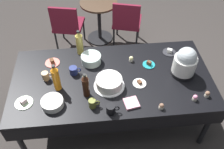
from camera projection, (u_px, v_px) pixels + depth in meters
ground at (112, 116)px, 3.24m from camera, size 9.00×9.00×0.00m
potluck_table at (112, 81)px, 2.74m from camera, size 2.20×1.10×0.75m
frosted_layer_cake at (109, 83)px, 2.57m from camera, size 0.33×0.33×0.12m
slow_cooker at (185, 63)px, 2.62m from camera, size 0.26×0.26×0.35m
glass_salad_bowl at (91, 59)px, 2.84m from camera, size 0.23×0.23×0.09m
ceramic_snack_bowl at (52, 103)px, 2.41m from camera, size 0.22×0.22×0.07m
dessert_plate_sage at (24, 102)px, 2.45m from camera, size 0.18×0.18×0.05m
dessert_plate_teal at (149, 64)px, 2.83m from camera, size 0.14×0.14×0.05m
dessert_plate_coral at (52, 62)px, 2.85m from camera, size 0.17×0.17×0.06m
dessert_plate_charcoal at (169, 52)px, 2.98m from camera, size 0.16×0.16×0.05m
dessert_plate_white at (139, 83)px, 2.63m from camera, size 0.15×0.15×0.04m
cupcake_lemon at (131, 59)px, 2.86m from camera, size 0.05×0.05×0.07m
cupcake_vanilla at (85, 77)px, 2.66m from camera, size 0.05×0.05×0.07m
cupcake_rose at (207, 94)px, 2.50m from camera, size 0.05×0.05×0.07m
cupcake_cocoa at (162, 106)px, 2.39m from camera, size 0.05×0.05×0.07m
cupcake_mint at (195, 98)px, 2.46m from camera, size 0.05×0.05×0.07m
soda_bottle_cola at (86, 86)px, 2.43m from camera, size 0.07×0.07×0.30m
soda_bottle_orange_juice at (56, 78)px, 2.48m from camera, size 0.08×0.08×0.33m
soda_bottle_ginger_ale at (79, 43)px, 2.88m from camera, size 0.08×0.08×0.32m
coffee_mug_tan at (46, 76)px, 2.65m from camera, size 0.12×0.08×0.10m
coffee_mug_black at (111, 109)px, 2.34m from camera, size 0.13×0.09×0.10m
coffee_mug_olive at (93, 103)px, 2.39m from camera, size 0.11×0.07×0.10m
coffee_mug_navy at (74, 71)px, 2.71m from camera, size 0.13×0.09×0.09m
paper_napkin_stack at (131, 103)px, 2.44m from camera, size 0.16×0.16×0.02m
maroon_chair_left at (67, 24)px, 3.85m from camera, size 0.52×0.52×0.85m
maroon_chair_right at (127, 21)px, 3.92m from camera, size 0.54×0.54×0.85m
round_cafe_table at (99, 14)px, 4.04m from camera, size 0.60×0.60×0.72m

